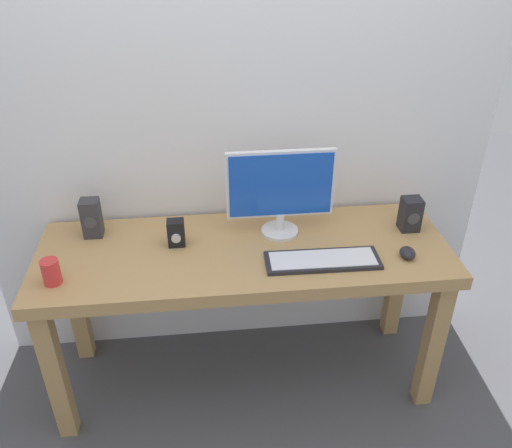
{
  "coord_description": "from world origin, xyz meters",
  "views": [
    {
      "loc": [
        -0.16,
        -1.9,
        2.07
      ],
      "look_at": [
        0.05,
        0.0,
        0.89
      ],
      "focal_mm": 37.39,
      "sensor_mm": 36.0,
      "label": 1
    }
  ],
  "objects_px": {
    "mouse": "(407,253)",
    "audio_controller": "(176,233)",
    "speaker_right": "(410,214)",
    "coffee_mug": "(51,272)",
    "speaker_left": "(91,218)",
    "monitor": "(281,190)",
    "keyboard_primary": "(323,260)",
    "desk": "(244,268)"
  },
  "relations": [
    {
      "from": "desk",
      "to": "speaker_left",
      "type": "height_order",
      "value": "speaker_left"
    },
    {
      "from": "desk",
      "to": "audio_controller",
      "type": "height_order",
      "value": "audio_controller"
    },
    {
      "from": "speaker_right",
      "to": "mouse",
      "type": "bearing_deg",
      "value": -111.05
    },
    {
      "from": "speaker_right",
      "to": "audio_controller",
      "type": "relative_size",
      "value": 1.29
    },
    {
      "from": "speaker_left",
      "to": "monitor",
      "type": "bearing_deg",
      "value": -4.25
    },
    {
      "from": "coffee_mug",
      "to": "speaker_right",
      "type": "bearing_deg",
      "value": 8.76
    },
    {
      "from": "monitor",
      "to": "audio_controller",
      "type": "relative_size",
      "value": 3.89
    },
    {
      "from": "speaker_left",
      "to": "audio_controller",
      "type": "bearing_deg",
      "value": -18.04
    },
    {
      "from": "monitor",
      "to": "speaker_left",
      "type": "bearing_deg",
      "value": 175.75
    },
    {
      "from": "speaker_right",
      "to": "coffee_mug",
      "type": "xyz_separation_m",
      "value": [
        -1.53,
        -0.24,
        -0.03
      ]
    },
    {
      "from": "keyboard_primary",
      "to": "coffee_mug",
      "type": "xyz_separation_m",
      "value": [
        -1.08,
        -0.02,
        0.04
      ]
    },
    {
      "from": "desk",
      "to": "monitor",
      "type": "distance_m",
      "value": 0.38
    },
    {
      "from": "desk",
      "to": "keyboard_primary",
      "type": "relative_size",
      "value": 3.72
    },
    {
      "from": "mouse",
      "to": "audio_controller",
      "type": "xyz_separation_m",
      "value": [
        -0.96,
        0.2,
        0.04
      ]
    },
    {
      "from": "mouse",
      "to": "audio_controller",
      "type": "height_order",
      "value": "audio_controller"
    },
    {
      "from": "monitor",
      "to": "coffee_mug",
      "type": "relative_size",
      "value": 4.48
    },
    {
      "from": "monitor",
      "to": "keyboard_primary",
      "type": "height_order",
      "value": "monitor"
    },
    {
      "from": "desk",
      "to": "speaker_left",
      "type": "xyz_separation_m",
      "value": [
        -0.66,
        0.18,
        0.19
      ]
    },
    {
      "from": "desk",
      "to": "speaker_left",
      "type": "distance_m",
      "value": 0.71
    },
    {
      "from": "desk",
      "to": "speaker_right",
      "type": "distance_m",
      "value": 0.79
    },
    {
      "from": "speaker_right",
      "to": "desk",
      "type": "bearing_deg",
      "value": -174.18
    },
    {
      "from": "monitor",
      "to": "speaker_left",
      "type": "xyz_separation_m",
      "value": [
        -0.83,
        0.06,
        -0.13
      ]
    },
    {
      "from": "speaker_right",
      "to": "keyboard_primary",
      "type": "bearing_deg",
      "value": -154.37
    },
    {
      "from": "mouse",
      "to": "audio_controller",
      "type": "relative_size",
      "value": 0.67
    },
    {
      "from": "mouse",
      "to": "speaker_left",
      "type": "distance_m",
      "value": 1.37
    },
    {
      "from": "desk",
      "to": "speaker_right",
      "type": "xyz_separation_m",
      "value": [
        0.76,
        0.08,
        0.18
      ]
    },
    {
      "from": "keyboard_primary",
      "to": "coffee_mug",
      "type": "relative_size",
      "value": 4.55
    },
    {
      "from": "speaker_left",
      "to": "audio_controller",
      "type": "distance_m",
      "value": 0.39
    },
    {
      "from": "speaker_left",
      "to": "coffee_mug",
      "type": "relative_size",
      "value": 1.68
    },
    {
      "from": "keyboard_primary",
      "to": "mouse",
      "type": "relative_size",
      "value": 5.92
    },
    {
      "from": "monitor",
      "to": "speaker_left",
      "type": "relative_size",
      "value": 2.67
    },
    {
      "from": "coffee_mug",
      "to": "keyboard_primary",
      "type": "bearing_deg",
      "value": 1.16
    },
    {
      "from": "coffee_mug",
      "to": "mouse",
      "type": "bearing_deg",
      "value": 0.7
    },
    {
      "from": "desk",
      "to": "mouse",
      "type": "relative_size",
      "value": 22.04
    },
    {
      "from": "mouse",
      "to": "audio_controller",
      "type": "distance_m",
      "value": 0.99
    },
    {
      "from": "mouse",
      "to": "monitor",
      "type": "bearing_deg",
      "value": 157.52
    },
    {
      "from": "monitor",
      "to": "speaker_right",
      "type": "distance_m",
      "value": 0.61
    },
    {
      "from": "keyboard_primary",
      "to": "mouse",
      "type": "distance_m",
      "value": 0.36
    },
    {
      "from": "coffee_mug",
      "to": "audio_controller",
      "type": "bearing_deg",
      "value": 24.51
    },
    {
      "from": "desk",
      "to": "coffee_mug",
      "type": "distance_m",
      "value": 0.8
    },
    {
      "from": "mouse",
      "to": "desk",
      "type": "bearing_deg",
      "value": 173.02
    },
    {
      "from": "desk",
      "to": "speaker_right",
      "type": "relative_size",
      "value": 11.42
    }
  ]
}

